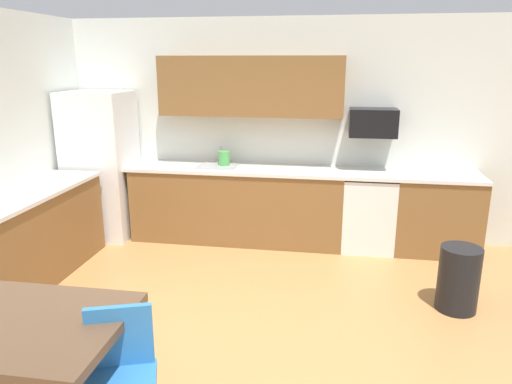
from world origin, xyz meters
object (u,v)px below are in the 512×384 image
(refrigerator, at_px, (101,165))
(trash_bin, at_px, (459,279))
(microwave, at_px, (373,123))
(oven_range, at_px, (368,211))
(kettle, at_px, (224,159))
(chair_near_table, at_px, (120,371))
(dining_table, at_px, (4,329))

(refrigerator, relative_size, trash_bin, 3.06)
(refrigerator, relative_size, microwave, 3.40)
(trash_bin, bearing_deg, refrigerator, 161.91)
(oven_range, height_order, kettle, kettle)
(chair_near_table, bearing_deg, dining_table, 179.83)
(refrigerator, xyz_separation_m, oven_range, (3.32, 0.08, -0.46))
(dining_table, bearing_deg, chair_near_table, -0.17)
(refrigerator, bearing_deg, microwave, 3.10)
(microwave, distance_m, chair_near_table, 3.97)
(trash_bin, height_order, kettle, kettle)
(microwave, relative_size, chair_near_table, 0.64)
(microwave, distance_m, dining_table, 4.25)
(trash_bin, bearing_deg, dining_table, -146.32)
(microwave, height_order, dining_table, microwave)
(dining_table, xyz_separation_m, trash_bin, (3.00, 2.00, -0.40))
(refrigerator, bearing_deg, dining_table, -72.48)
(trash_bin, xyz_separation_m, kettle, (-2.49, 1.45, 0.72))
(microwave, distance_m, trash_bin, 2.06)
(microwave, height_order, kettle, microwave)
(oven_range, bearing_deg, chair_near_table, -114.85)
(dining_table, bearing_deg, refrigerator, 107.52)
(microwave, bearing_deg, kettle, -178.38)
(dining_table, height_order, trash_bin, dining_table)
(oven_range, distance_m, kettle, 1.85)
(oven_range, xyz_separation_m, dining_table, (-2.27, -3.40, 0.25))
(refrigerator, distance_m, dining_table, 3.49)
(oven_range, bearing_deg, trash_bin, -62.67)
(dining_table, height_order, kettle, kettle)
(oven_range, bearing_deg, microwave, 90.00)
(chair_near_table, height_order, trash_bin, chair_near_table)
(refrigerator, bearing_deg, chair_near_table, -62.26)
(refrigerator, distance_m, chair_near_table, 3.78)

